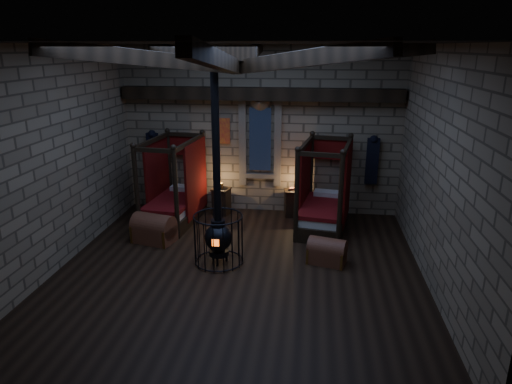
# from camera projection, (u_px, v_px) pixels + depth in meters

# --- Properties ---
(room) EXTENTS (7.02, 7.02, 4.29)m
(room) POSITION_uv_depth(u_px,v_px,m) (237.00, 71.00, 7.80)
(room) COLOR black
(room) RESTS_ON ground
(bed_left) EXTENTS (1.22, 2.06, 2.06)m
(bed_left) POSITION_uv_depth(u_px,v_px,m) (175.00, 201.00, 11.23)
(bed_left) COLOR black
(bed_left) RESTS_ON ground
(bed_right) EXTENTS (1.33, 2.11, 2.06)m
(bed_right) POSITION_uv_depth(u_px,v_px,m) (324.00, 207.00, 10.80)
(bed_right) COLOR black
(bed_right) RESTS_ON ground
(trunk_left) EXTENTS (1.01, 0.77, 0.66)m
(trunk_left) POSITION_uv_depth(u_px,v_px,m) (154.00, 229.00, 10.09)
(trunk_left) COLOR brown
(trunk_left) RESTS_ON ground
(trunk_right) EXTENTS (0.83, 0.64, 0.54)m
(trunk_right) POSITION_uv_depth(u_px,v_px,m) (327.00, 252.00, 9.10)
(trunk_right) COLOR brown
(trunk_right) RESTS_ON ground
(nightstand_left) EXTENTS (0.51, 0.49, 0.84)m
(nightstand_left) POSITION_uv_depth(u_px,v_px,m) (221.00, 201.00, 11.75)
(nightstand_left) COLOR black
(nightstand_left) RESTS_ON ground
(nightstand_right) EXTENTS (0.49, 0.47, 0.75)m
(nightstand_right) POSITION_uv_depth(u_px,v_px,m) (293.00, 203.00, 11.62)
(nightstand_right) COLOR black
(nightstand_right) RESTS_ON ground
(stove) EXTENTS (0.98, 0.98, 4.05)m
(stove) POSITION_uv_depth(u_px,v_px,m) (218.00, 234.00, 9.00)
(stove) COLOR black
(stove) RESTS_ON ground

